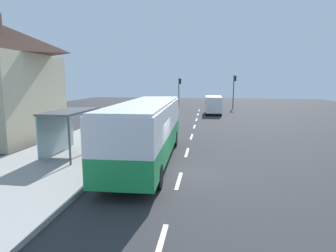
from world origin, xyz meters
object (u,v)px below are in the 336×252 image
traffic_light_far_side (180,88)px  bus_shelter (65,121)px  recycling_bin_yellow (100,150)px  sedan_far (213,104)px  recycling_bin_red (113,142)px  recycling_bin_blue (109,144)px  bus (147,128)px  recycling_bin_green (105,147)px  traffic_light_near_side (234,87)px  white_van (213,104)px  sedan_near (212,100)px

traffic_light_far_side → bus_shelter: (-3.32, -31.76, -1.05)m
recycling_bin_yellow → bus_shelter: 2.71m
sedan_far → recycling_bin_red: bearing=-103.4°
recycling_bin_yellow → recycling_bin_blue: bearing=90.0°
recycling_bin_yellow → traffic_light_far_side: traffic_light_far_side is taller
bus → recycling_bin_green: (-2.49, 0.40, -1.19)m
recycling_bin_blue → traffic_light_near_side: (9.70, 30.16, 2.75)m
sedan_far → traffic_light_far_side: 6.62m
white_van → recycling_bin_green: white_van is taller
recycling_bin_blue → bus: bearing=-23.8°
sedan_near → recycling_bin_green: sedan_near is taller
bus → traffic_light_far_side: size_ratio=2.35×
recycling_bin_red → recycling_bin_blue: bearing=-90.0°
white_van → sedan_far: white_van is taller
recycling_bin_green → sedan_near: bearing=80.5°
white_van → bus_shelter: 24.42m
sedan_near → traffic_light_far_side: 9.39m
white_van → sedan_far: size_ratio=1.18×
traffic_light_far_side → bus: bearing=-87.5°
recycling_bin_green → recycling_bin_blue: 0.70m
white_van → traffic_light_near_side: traffic_light_near_side is taller
recycling_bin_red → bus_shelter: bearing=-145.8°
sedan_near → recycling_bin_yellow: sedan_near is taller
sedan_far → traffic_light_far_side: traffic_light_far_side is taller
bus → sedan_far: 29.34m
sedan_far → recycling_bin_green: size_ratio=4.64×
traffic_light_near_side → bus_shelter: size_ratio=1.28×
recycling_bin_red → traffic_light_far_side: 30.38m
sedan_near → recycling_bin_red: size_ratio=4.73×
bus → bus_shelter: size_ratio=2.77×
recycling_bin_green → recycling_bin_red: size_ratio=1.00×
bus → recycling_bin_blue: (-2.49, 1.10, -1.19)m
sedan_near → recycling_bin_green: size_ratio=4.73×
sedan_far → recycling_bin_yellow: bearing=-102.5°
white_van → recycling_bin_yellow: bearing=-105.3°
recycling_bin_green → traffic_light_far_side: size_ratio=0.20×
bus → recycling_bin_yellow: bearing=-173.0°
traffic_light_near_side → recycling_bin_red: bearing=-108.2°
bus → traffic_light_near_side: bearing=77.0°
white_van → bus: bearing=-99.6°
sedan_far → sedan_near: bearing=90.0°
recycling_bin_green → recycling_bin_blue: bearing=90.0°
traffic_light_near_side → bus_shelter: 33.20m
recycling_bin_red → traffic_light_far_side: size_ratio=0.20×
recycling_bin_yellow → recycling_bin_red: size_ratio=1.00×
bus → sedan_far: bearing=82.1°
recycling_bin_red → bus_shelter: 3.04m
white_van → recycling_bin_red: white_van is taller
sedan_near → sedan_far: bearing=-90.0°
recycling_bin_green → recycling_bin_red: (0.00, 1.40, 0.00)m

